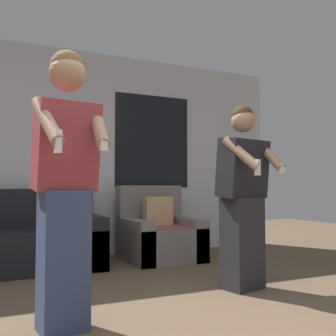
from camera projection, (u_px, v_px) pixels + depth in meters
name	position (u px, v px, depth m)	size (l,w,h in m)	color
wall_back	(72.00, 152.00, 5.09)	(6.06, 0.07, 2.70)	silver
couch	(21.00, 242.00, 4.31)	(1.70, 0.96, 0.88)	black
armchair	(159.00, 235.00, 4.95)	(0.87, 0.94, 0.92)	slate
person_left	(65.00, 183.00, 2.48)	(0.45, 0.51, 1.77)	#384770
person_right	(243.00, 196.00, 3.49)	(0.51, 0.54, 1.63)	#28282D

